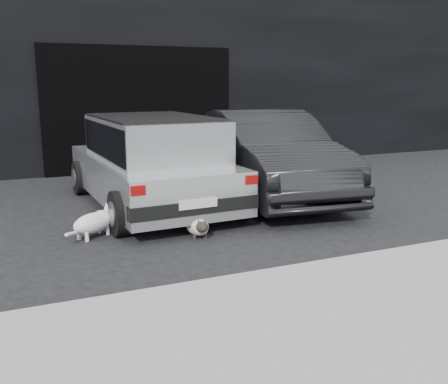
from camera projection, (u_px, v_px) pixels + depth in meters
name	position (u px, v px, depth m)	size (l,w,h in m)	color
ground	(144.00, 222.00, 6.78)	(80.00, 80.00, 0.00)	black
building_facade	(118.00, 55.00, 12.01)	(34.00, 4.00, 5.00)	black
garage_opening	(140.00, 110.00, 10.47)	(4.00, 0.10, 2.60)	black
curb	(312.00, 272.00, 4.83)	(18.00, 0.25, 0.12)	gray
sidewalk	(400.00, 327.00, 3.75)	(18.00, 2.20, 0.11)	gray
silver_hatchback	(151.00, 158.00, 7.46)	(2.01, 3.82, 1.38)	silver
second_car	(265.00, 154.00, 8.29)	(1.49, 4.27, 1.41)	black
cat_siamese	(198.00, 226.00, 6.16)	(0.33, 0.80, 0.28)	beige
cat_white	(96.00, 221.00, 6.12)	(0.71, 0.57, 0.39)	white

